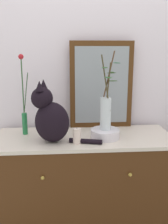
% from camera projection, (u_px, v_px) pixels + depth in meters
% --- Properties ---
extents(wall_back, '(4.40, 0.08, 2.60)m').
position_uv_depth(wall_back, '(81.00, 66.00, 2.04)').
color(wall_back, silver).
rests_on(wall_back, ground_plane).
extents(sideboard, '(1.27, 0.51, 0.82)m').
position_uv_depth(sideboard, '(84.00, 188.00, 1.95)').
color(sideboard, '#46250F').
rests_on(sideboard, ground_plane).
extents(mirror_leaning, '(0.49, 0.03, 0.67)m').
position_uv_depth(mirror_leaning, '(101.00, 85.00, 1.99)').
color(mirror_leaning, '#4B2B11').
rests_on(mirror_leaning, sideboard).
extents(cat_sitting, '(0.46, 0.23, 0.42)m').
position_uv_depth(cat_sitting, '(50.00, 117.00, 1.71)').
color(cat_sitting, black).
rests_on(cat_sitting, sideboard).
extents(vase_slim_green, '(0.06, 0.04, 0.58)m').
position_uv_depth(vase_slim_green, '(24.00, 110.00, 1.85)').
color(vase_slim_green, '#247A41').
rests_on(vase_slim_green, sideboard).
extents(bowl_porcelain, '(0.20, 0.20, 0.06)m').
position_uv_depth(bowl_porcelain, '(105.00, 134.00, 1.81)').
color(bowl_porcelain, white).
rests_on(bowl_porcelain, sideboard).
extents(vase_glass_clear, '(0.17, 0.21, 0.54)m').
position_uv_depth(vase_glass_clear, '(106.00, 110.00, 1.77)').
color(vase_glass_clear, silver).
rests_on(vase_glass_clear, bowl_porcelain).
extents(candle_pillar, '(0.05, 0.05, 0.11)m').
position_uv_depth(candle_pillar, '(77.00, 136.00, 1.70)').
color(candle_pillar, beige).
rests_on(candle_pillar, sideboard).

